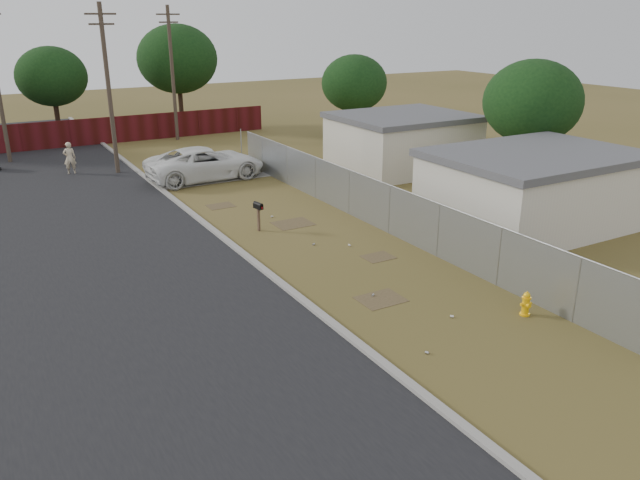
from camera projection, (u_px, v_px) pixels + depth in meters
ground at (322, 246)px, 23.83m from camera, size 120.00×120.00×0.00m
street at (96, 217)px, 27.22m from camera, size 15.10×60.00×0.12m
chainlink_fence at (375, 208)px, 25.86m from camera, size 0.10×27.06×2.02m
privacy_fence at (54, 135)px, 41.10m from camera, size 30.00×0.12×1.80m
utility_poles at (97, 80)px, 37.37m from camera, size 12.60×8.24×9.00m
houses at (462, 162)px, 30.41m from camera, size 9.30×17.24×3.10m
horizon_trees at (158, 74)px, 41.86m from camera, size 33.32×31.94×7.78m
fire_hydrant at (526, 304)px, 18.25m from camera, size 0.37×0.37×0.76m
mailbox at (258, 208)px, 25.24m from camera, size 0.27×0.53×1.22m
pickup_truck at (205, 163)px, 33.31m from camera, size 6.37×3.08×1.75m
pedestrian at (70, 158)px, 34.46m from camera, size 0.70×0.51×1.79m
scattered_litter at (354, 270)px, 21.50m from camera, size 2.68×12.69×0.07m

